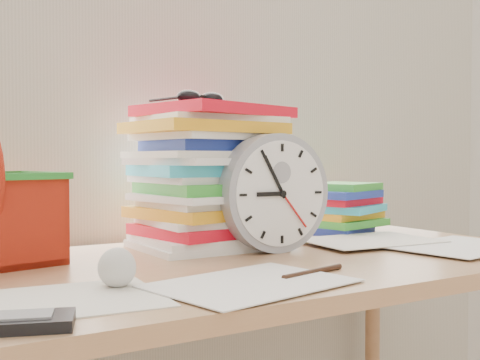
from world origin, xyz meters
TOP-DOWN VIEW (x-y plane):
  - curtain at (0.00, 1.98)m, footprint 2.40×0.01m
  - desk at (0.00, 1.60)m, footprint 1.40×0.70m
  - paper_stack at (0.02, 1.78)m, footprint 0.37×0.32m
  - clock at (0.10, 1.64)m, footprint 0.26×0.05m
  - sunglasses at (-0.01, 1.77)m, footprint 0.16×0.14m
  - book_stack at (0.45, 1.82)m, footprint 0.28×0.25m
  - crumpled_ball at (-0.31, 1.48)m, footprint 0.06×0.06m
  - pen at (0.02, 1.39)m, footprint 0.15×0.05m
  - calculator at (-0.50, 1.32)m, footprint 0.16×0.11m
  - scattered_papers at (0.00, 1.60)m, footprint 1.26×0.42m

SIDE VIEW (x-z plane):
  - desk at x=0.00m, z-range 0.30..1.05m
  - pen at x=0.02m, z-range 0.75..0.76m
  - scattered_papers at x=0.00m, z-range 0.75..0.77m
  - calculator at x=-0.50m, z-range 0.75..0.76m
  - crumpled_ball at x=-0.31m, z-range 0.75..0.81m
  - book_stack at x=0.45m, z-range 0.75..0.89m
  - clock at x=0.10m, z-range 0.75..1.01m
  - paper_stack at x=0.02m, z-range 0.75..1.07m
  - sunglasses at x=-0.01m, z-range 1.07..1.11m
  - curtain at x=0.00m, z-range 0.05..2.55m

